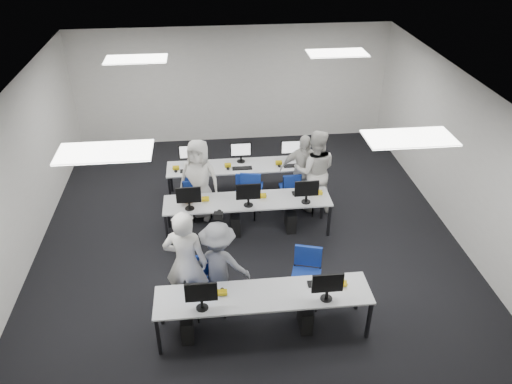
{
  "coord_description": "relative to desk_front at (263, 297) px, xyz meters",
  "views": [
    {
      "loc": [
        -0.68,
        -7.82,
        5.86
      ],
      "look_at": [
        0.15,
        0.05,
        1.0
      ],
      "focal_mm": 35.0,
      "sensor_mm": 36.0,
      "label": 1
    }
  ],
  "objects": [
    {
      "name": "room",
      "position": [
        0.0,
        2.4,
        0.82
      ],
      "size": [
        9.0,
        9.02,
        3.0
      ],
      "color": "black",
      "rests_on": "ground"
    },
    {
      "name": "ceiling_panels",
      "position": [
        0.0,
        2.4,
        2.3
      ],
      "size": [
        5.2,
        4.6,
        0.02
      ],
      "color": "white",
      "rests_on": "room"
    },
    {
      "name": "desk_front",
      "position": [
        0.0,
        0.0,
        0.0
      ],
      "size": [
        3.2,
        0.7,
        0.73
      ],
      "color": "silver",
      "rests_on": "ground"
    },
    {
      "name": "desk_mid",
      "position": [
        0.0,
        2.6,
        0.0
      ],
      "size": [
        3.2,
        0.7,
        0.73
      ],
      "color": "silver",
      "rests_on": "ground"
    },
    {
      "name": "desk_back",
      "position": [
        0.0,
        4.0,
        0.0
      ],
      "size": [
        3.2,
        0.7,
        0.73
      ],
      "color": "silver",
      "rests_on": "ground"
    },
    {
      "name": "equipment_front",
      "position": [
        -0.19,
        -0.02,
        -0.32
      ],
      "size": [
        2.51,
        0.41,
        1.19
      ],
      "color": "#0B2297",
      "rests_on": "desk_front"
    },
    {
      "name": "equipment_mid",
      "position": [
        -0.19,
        2.58,
        -0.32
      ],
      "size": [
        2.91,
        0.41,
        1.19
      ],
      "color": "white",
      "rests_on": "desk_mid"
    },
    {
      "name": "equipment_back",
      "position": [
        0.19,
        4.02,
        -0.32
      ],
      "size": [
        2.91,
        0.41,
        1.19
      ],
      "color": "white",
      "rests_on": "desk_back"
    },
    {
      "name": "chair_0",
      "position": [
        -0.81,
        0.54,
        -0.38
      ],
      "size": [
        0.53,
        0.56,
        0.96
      ],
      "rotation": [
        0.0,
        0.0,
        0.12
      ],
      "color": "navy",
      "rests_on": "ground"
    },
    {
      "name": "chair_1",
      "position": [
        0.77,
        0.6,
        -0.38
      ],
      "size": [
        0.59,
        0.62,
        0.94
      ],
      "rotation": [
        0.0,
        0.0,
        -0.29
      ],
      "color": "navy",
      "rests_on": "ground"
    },
    {
      "name": "chair_2",
      "position": [
        -0.96,
        3.28,
        -0.42
      ],
      "size": [
        0.54,
        0.56,
        0.84
      ],
      "rotation": [
        0.0,
        0.0,
        0.35
      ],
      "color": "navy",
      "rests_on": "ground"
    },
    {
      "name": "chair_3",
      "position": [
        0.01,
        3.2,
        -0.41
      ],
      "size": [
        0.47,
        0.51,
        0.86
      ],
      "rotation": [
        0.0,
        0.0,
        -0.12
      ],
      "color": "navy",
      "rests_on": "ground"
    },
    {
      "name": "chair_4",
      "position": [
        1.25,
        3.25,
        -0.39
      ],
      "size": [
        0.56,
        0.59,
        0.91
      ],
      "rotation": [
        0.0,
        0.0,
        -0.27
      ],
      "color": "navy",
      "rests_on": "ground"
    },
    {
      "name": "chair_5",
      "position": [
        -1.07,
        3.47,
        -0.42
      ],
      "size": [
        0.41,
        0.45,
        0.82
      ],
      "rotation": [
        0.0,
        0.0,
        0.03
      ],
      "color": "navy",
      "rests_on": "ground"
    },
    {
      "name": "chair_6",
      "position": [
        0.16,
        3.49,
        -0.39
      ],
      "size": [
        0.54,
        0.57,
        0.91
      ],
      "rotation": [
        0.0,
        0.0,
        -0.21
      ],
      "color": "navy",
      "rests_on": "ground"
    },
    {
      "name": "chair_7",
      "position": [
        0.97,
        3.46,
        -0.42
      ],
      "size": [
        0.43,
        0.46,
        0.83
      ],
      "rotation": [
        0.0,
        0.0,
        0.05
      ],
      "color": "navy",
      "rests_on": "ground"
    },
    {
      "name": "handbag",
      "position": [
        -1.12,
        2.63,
        0.2
      ],
      "size": [
        0.39,
        0.28,
        0.3
      ],
      "primitive_type": "ellipsoid",
      "rotation": [
        0.0,
        0.0,
        -0.12
      ],
      "color": "#A38454",
      "rests_on": "desk_mid"
    },
    {
      "name": "student_0",
      "position": [
        -1.13,
        0.59,
        0.26
      ],
      "size": [
        0.76,
        0.58,
        1.87
      ],
      "primitive_type": "imported",
      "rotation": [
        0.0,
        0.0,
        2.93
      ],
      "color": "silver",
      "rests_on": "ground"
    },
    {
      "name": "student_1",
      "position": [
        1.45,
        3.31,
        0.21
      ],
      "size": [
        0.97,
        0.81,
        1.79
      ],
      "primitive_type": "imported",
      "rotation": [
        0.0,
        0.0,
        2.97
      ],
      "color": "silver",
      "rests_on": "ground"
    },
    {
      "name": "student_2",
      "position": [
        -0.91,
        3.28,
        0.17
      ],
      "size": [
        0.97,
        0.79,
        1.71
      ],
      "primitive_type": "imported",
      "rotation": [
        0.0,
        0.0,
        -0.34
      ],
      "color": "silver",
      "rests_on": "ground"
    },
    {
      "name": "student_3",
      "position": [
        1.23,
        3.45,
        0.14
      ],
      "size": [
        1.03,
        0.63,
        1.64
      ],
      "primitive_type": "imported",
      "rotation": [
        0.0,
        0.0,
        -0.26
      ],
      "color": "silver",
      "rests_on": "ground"
    },
    {
      "name": "photographer",
      "position": [
        -0.63,
        0.7,
        0.09
      ],
      "size": [
        1.08,
        0.75,
        1.53
      ],
      "primitive_type": "imported",
      "rotation": [
        0.0,
        0.0,
        2.94
      ],
      "color": "slate",
      "rests_on": "ground"
    },
    {
      "name": "dslr_camera",
      "position": [
        -0.6,
        0.88,
        0.91
      ],
      "size": [
        0.17,
        0.2,
        0.1
      ],
      "primitive_type": "cube",
      "rotation": [
        0.0,
        0.0,
        2.94
      ],
      "color": "black",
      "rests_on": "photographer"
    }
  ]
}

